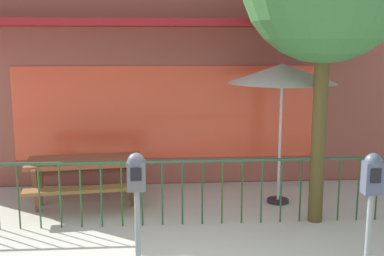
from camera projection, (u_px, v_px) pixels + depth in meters
pub_storefront at (168, 43)px, 8.72m from camera, size 8.61×1.33×5.23m
patio_fence_front at (172, 181)px, 6.81m from camera, size 7.26×0.04×0.97m
picnic_table_left at (85, 169)px, 7.64m from camera, size 1.94×1.55×0.79m
patio_umbrella at (282, 75)px, 7.53m from camera, size 1.74×1.74×2.29m
parking_meter_near at (137, 187)px, 4.72m from camera, size 0.18×0.17×1.55m
parking_meter_far at (372, 187)px, 4.76m from camera, size 0.18×0.17×1.54m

